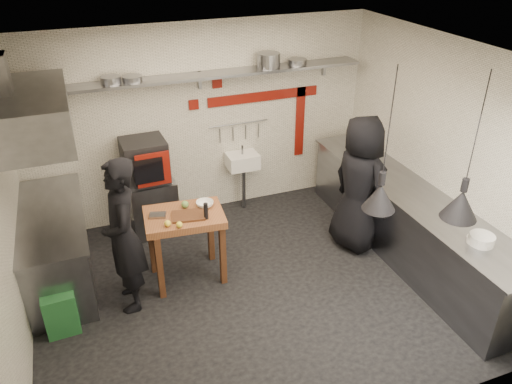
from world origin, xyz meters
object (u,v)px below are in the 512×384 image
object	(u,v)px
oven_stand	(153,205)
chef_right	(359,184)
chef_left	(123,237)
green_bin	(61,310)
prep_table	(186,246)
combi_oven	(145,160)

from	to	relation	value
oven_stand	chef_right	distance (m)	2.88
chef_right	oven_stand	bearing A→B (deg)	50.51
chef_left	green_bin	bearing A→B (deg)	-76.96
oven_stand	chef_right	world-z (taller)	chef_right
oven_stand	green_bin	bearing A→B (deg)	-131.08
oven_stand	chef_left	xyz separation A→B (m)	(-0.54, -1.46, 0.52)
chef_left	chef_right	bearing A→B (deg)	93.34
green_bin	chef_left	world-z (taller)	chef_left
chef_right	chef_left	bearing A→B (deg)	81.13
green_bin	chef_right	size ratio (longest dim) A/B	0.27
oven_stand	chef_left	world-z (taller)	chef_left
oven_stand	prep_table	distance (m)	1.25
combi_oven	chef_right	world-z (taller)	chef_right
oven_stand	chef_left	bearing A→B (deg)	-112.39
oven_stand	combi_oven	distance (m)	0.69
chef_left	chef_right	size ratio (longest dim) A/B	0.99
green_bin	chef_right	world-z (taller)	chef_right
chef_left	chef_right	distance (m)	3.03
combi_oven	chef_left	bearing A→B (deg)	-110.91
combi_oven	prep_table	bearing A→B (deg)	-82.39
chef_right	green_bin	bearing A→B (deg)	83.13
prep_table	chef_right	distance (m)	2.35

